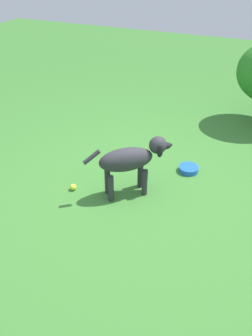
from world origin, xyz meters
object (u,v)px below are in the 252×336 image
(tennis_ball_0, at_px, (122,155))
(tennis_ball_1, at_px, (73,187))
(dog, at_px, (131,160))
(water_bowl, at_px, (189,169))

(tennis_ball_0, relative_size, tennis_ball_1, 1.00)
(dog, xyz_separation_m, water_bowl, (-0.45, -0.61, -0.37))
(tennis_ball_0, distance_m, water_bowl, 0.80)
(tennis_ball_0, relative_size, water_bowl, 0.30)
(tennis_ball_0, height_order, tennis_ball_1, same)
(tennis_ball_1, bearing_deg, tennis_ball_0, -105.71)
(water_bowl, bearing_deg, tennis_ball_0, 1.72)
(tennis_ball_1, xyz_separation_m, water_bowl, (-1.02, -0.81, -0.00))
(tennis_ball_1, bearing_deg, dog, -160.75)
(dog, xyz_separation_m, tennis_ball_0, (0.35, -0.58, -0.37))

